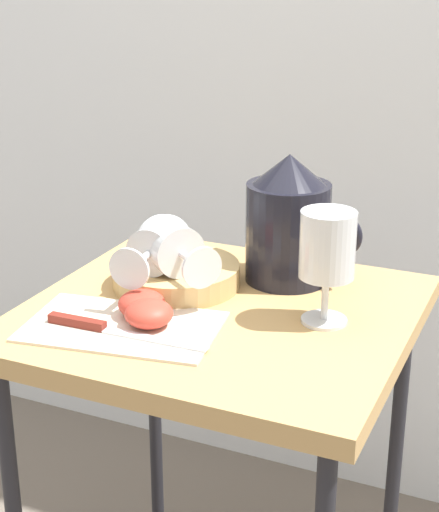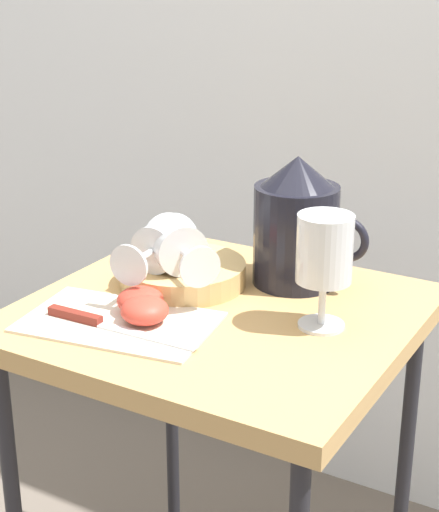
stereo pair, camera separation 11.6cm
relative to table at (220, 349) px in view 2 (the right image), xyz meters
The scene contains 10 objects.
table is the anchor object (origin of this frame).
linen_napkin 0.16m from the table, 129.66° to the right, with size 0.26×0.16×0.00m, color beige.
basket_tray 0.14m from the table, 151.80° to the left, with size 0.19×0.19×0.04m, color tan.
pitcher 0.21m from the table, 70.39° to the left, with size 0.18×0.13×0.20m.
wine_glass_upright 0.23m from the table, ahead, with size 0.08×0.08×0.16m.
wine_glass_tipped_near 0.18m from the table, 168.96° to the left, with size 0.08×0.15×0.07m.
wine_glass_tipped_far 0.17m from the table, 165.73° to the left, with size 0.15×0.14×0.08m.
apple_half_left 0.14m from the table, 138.56° to the right, with size 0.07×0.07×0.04m, color #CC3D2D.
apple_half_right 0.15m from the table, 120.88° to the right, with size 0.07×0.07×0.04m, color #CC3D2D.
knife 0.19m from the table, 128.34° to the right, with size 0.23×0.02×0.01m.
Camera 2 is at (0.55, -0.94, 1.15)m, focal length 58.38 mm.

